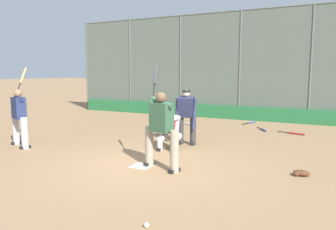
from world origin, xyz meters
TOP-DOWN VIEW (x-y plane):
  - ground_plane at (0.00, 0.00)m, footprint 160.00×160.00m
  - home_plate_marker at (0.00, 0.00)m, footprint 0.43×0.43m
  - backstop_fence at (-0.00, -8.22)m, footprint 17.27×0.08m
  - padding_wall at (0.00, -8.12)m, footprint 16.84×0.18m
  - bleachers_beyond at (-3.27, -11.08)m, footprint 12.03×3.05m
  - batter_at_plate at (-0.49, -0.01)m, footprint 0.92×0.86m
  - catcher_behind_plate at (0.15, -1.65)m, footprint 0.64×0.75m
  - umpire_home at (-0.00, -2.46)m, footprint 0.65×0.45m
  - batter_on_deck at (4.09, -0.11)m, footprint 0.88×0.93m
  - spare_bat_near_backstop at (1.34, -5.72)m, footprint 0.70×0.48m
  - spare_bat_by_padding at (-1.54, -5.82)m, footprint 0.47×0.70m
  - spare_bat_third_base_side at (-2.65, -5.56)m, footprint 0.89×0.26m
  - spare_bat_first_base_side at (-0.77, -7.26)m, footprint 0.36×0.87m
  - fielding_glove_on_dirt at (-3.25, -0.87)m, footprint 0.33×0.25m
  - baseball_loose at (-1.59, 2.48)m, footprint 0.07×0.07m

SIDE VIEW (x-z plane):
  - ground_plane at x=0.00m, z-range 0.00..0.00m
  - home_plate_marker at x=0.00m, z-range 0.00..0.01m
  - spare_bat_by_padding at x=-1.54m, z-range 0.00..0.07m
  - spare_bat_near_backstop at x=1.34m, z-range 0.00..0.07m
  - spare_bat_third_base_side at x=-2.65m, z-range 0.00..0.07m
  - spare_bat_first_base_side at x=-0.77m, z-range 0.00..0.07m
  - baseball_loose at x=-1.59m, z-range 0.00..0.07m
  - fielding_glove_on_dirt at x=-3.25m, z-range 0.00..0.12m
  - padding_wall at x=0.00m, z-range 0.00..0.60m
  - bleachers_beyond at x=-3.27m, z-range -0.31..1.49m
  - catcher_behind_plate at x=0.15m, z-range 0.02..1.20m
  - umpire_home at x=0.00m, z-range 0.06..1.65m
  - batter_on_deck at x=4.09m, z-range -0.23..2.00m
  - batter_at_plate at x=-0.49m, z-range -0.22..2.05m
  - backstop_fence at x=0.00m, z-range 0.09..4.83m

